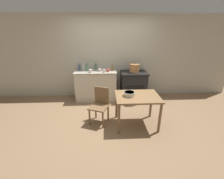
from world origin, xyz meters
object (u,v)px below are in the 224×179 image
Objects in this scene: flour_sack at (133,98)px; bottle_far_left at (96,67)px; cup_center_right at (108,70)px; cup_far_right at (90,71)px; cup_mid_right at (104,71)px; bottle_center_left at (112,68)px; work_table at (137,100)px; bottle_mid_left at (87,68)px; bottle_left at (83,67)px; cup_right at (100,70)px; stove at (133,85)px; bottle_center at (79,67)px; stock_pot at (134,68)px; mixing_bowl_large at (129,94)px; chair at (100,104)px.

bottle_far_left reaches higher than flour_sack.
cup_center_right is 0.97× the size of cup_far_right.
cup_center_right is 1.01× the size of cup_mid_right.
bottle_center_left reaches higher than cup_center_right.
bottle_mid_left is (-1.25, 1.51, 0.40)m from work_table.
bottle_left is 2.68× the size of cup_center_right.
work_table is at bearing -58.40° from cup_right.
bottle_left reaches higher than stove.
stock_pot is at bearing -5.64° from bottle_center.
bottle_mid_left reaches higher than mixing_bowl_large.
work_table is 2.00m from bottle_mid_left.
bottle_center_left is (0.52, -0.10, -0.02)m from bottle_far_left.
bottle_center_left is (-0.66, 0.12, 0.55)m from stove.
stove is 1.64m from chair.
flour_sack is 1.28m from cup_right.
bottle_mid_left is at bearing 162.61° from cup_right.
mixing_bowl_large is 1.62m from cup_far_right.
cup_mid_right is 1.02× the size of cup_right.
stock_pot is 1.05m from cup_right.
cup_far_right is at bearing -50.09° from bottle_left.
bottle_center_left is at bearing 106.87° from work_table.
cup_far_right is at bearing -157.83° from bottle_center_left.
stove is 1.17m from cup_right.
bottle_mid_left reaches higher than cup_far_right.
flour_sack is (0.94, 0.84, -0.26)m from chair.
bottle_center is (-1.60, 0.61, 0.81)m from flour_sack.
cup_mid_right is 0.16m from cup_right.
bottle_mid_left reaches higher than chair.
stove is 3.61× the size of mixing_bowl_large.
cup_far_right is (-1.13, 1.31, 0.35)m from work_table.
stove reaches higher than mixing_bowl_large.
bottle_center_left is at bearing 4.63° from bottle_mid_left.
bottle_mid_left reaches higher than stove.
bottle_far_left is 0.51m from bottle_center.
work_table is at bearing -97.44° from stock_pot.
bottle_left is (-1.37, 1.60, 0.40)m from work_table.
stock_pot is at bearing 82.56° from work_table.
bottle_mid_left is at bearing 129.43° from work_table.
bottle_center reaches higher than cup_mid_right.
chair is at bearing -75.61° from cup_far_right.
flour_sack is 1.56× the size of bottle_mid_left.
chair is 1.62m from bottle_left.
work_table is 4.16× the size of bottle_far_left.
stove reaches higher than chair.
flour_sack is 1.64× the size of mixing_bowl_large.
cup_right is at bearing 174.64° from cup_center_right.
work_table is 9.84× the size of cup_far_right.
bottle_center reaches higher than cup_right.
stove is 0.56m from stock_pot.
bottle_far_left is at bearing 115.91° from cup_right.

